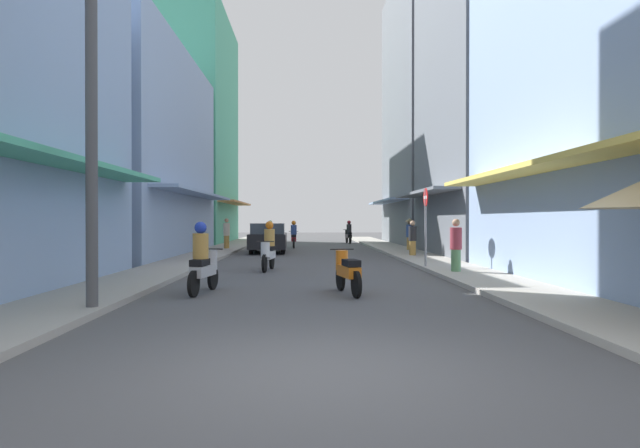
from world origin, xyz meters
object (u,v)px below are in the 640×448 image
object	(u,v)px
pedestrian_midway	(227,234)
pedestrian_far	(456,247)
motorbike_white	(268,249)
motorbike_orange	(347,271)
motorbike_black	(349,233)
street_sign_no_entry	(426,217)
parked_car	(268,238)
utility_pole	(91,83)
motorbike_maroon	(294,236)
pedestrian_foreground	(413,239)
pedestrian_crossing	(409,233)
motorbike_green	(270,233)
motorbike_silver	(203,261)

from	to	relation	value
pedestrian_midway	pedestrian_far	distance (m)	15.41
pedestrian_far	motorbike_white	bearing A→B (deg)	163.57
motorbike_orange	pedestrian_far	distance (m)	5.13
motorbike_black	street_sign_no_entry	world-z (taller)	street_sign_no_entry
parked_car	utility_pole	distance (m)	17.48
parked_car	motorbike_maroon	bearing A→B (deg)	75.83
motorbike_orange	pedestrian_far	size ratio (longest dim) A/B	1.09
pedestrian_midway	motorbike_orange	bearing A→B (deg)	-72.96
motorbike_maroon	pedestrian_midway	distance (m)	4.38
motorbike_orange	pedestrian_midway	world-z (taller)	pedestrian_midway
motorbike_white	pedestrian_foreground	xyz separation A→B (m)	(5.73, 5.50, 0.09)
motorbike_orange	utility_pole	distance (m)	6.22
pedestrian_crossing	pedestrian_far	xyz separation A→B (m)	(-0.82, -11.21, -0.13)
motorbike_maroon	street_sign_no_entry	distance (m)	14.48
motorbike_orange	parked_car	xyz separation A→B (m)	(-2.76, 14.72, 0.24)
motorbike_maroon	pedestrian_crossing	size ratio (longest dim) A/B	1.07
motorbike_green	pedestrian_crossing	distance (m)	12.66
motorbike_maroon	street_sign_no_entry	size ratio (longest dim) A/B	0.68
motorbike_black	utility_pole	world-z (taller)	utility_pole
parked_car	street_sign_no_entry	size ratio (longest dim) A/B	1.56
motorbike_green	pedestrian_foreground	xyz separation A→B (m)	(7.01, -14.15, 0.09)
parked_car	pedestrian_crossing	distance (m)	7.06
utility_pole	parked_car	bearing A→B (deg)	83.88
motorbike_green	pedestrian_foreground	bearing A→B (deg)	-63.64
pedestrian_crossing	utility_pole	size ratio (longest dim) A/B	0.22
motorbike_white	pedestrian_midway	xyz separation A→B (m)	(-2.99, 11.18, 0.15)
street_sign_no_entry	pedestrian_foreground	bearing A→B (deg)	83.09
motorbike_silver	pedestrian_midway	distance (m)	16.57
motorbike_silver	motorbike_white	world-z (taller)	same
parked_car	pedestrian_far	bearing A→B (deg)	-60.37
motorbike_maroon	motorbike_white	size ratio (longest dim) A/B	1.00
motorbike_maroon	motorbike_orange	world-z (taller)	motorbike_maroon
motorbike_white	pedestrian_far	bearing A→B (deg)	-16.43
motorbike_green	motorbike_silver	distance (m)	24.92
pedestrian_midway	motorbike_white	bearing A→B (deg)	-75.05
motorbike_maroon	motorbike_black	world-z (taller)	same
motorbike_green	motorbike_white	bearing A→B (deg)	-86.26
motorbike_silver	pedestrian_far	bearing A→B (deg)	28.77
parked_car	pedestrian_midway	bearing A→B (deg)	141.06
motorbike_green	utility_pole	size ratio (longest dim) A/B	0.22
motorbike_orange	motorbike_black	distance (m)	25.05
street_sign_no_entry	pedestrian_midway	bearing A→B (deg)	126.19
motorbike_orange	motorbike_black	size ratio (longest dim) A/B	0.99
motorbike_orange	utility_pole	bearing A→B (deg)	-152.84
motorbike_white	pedestrian_crossing	bearing A→B (deg)	56.27
parked_car	pedestrian_crossing	size ratio (longest dim) A/B	2.44
utility_pole	street_sign_no_entry	world-z (taller)	utility_pole
pedestrian_foreground	pedestrian_far	world-z (taller)	pedestrian_far
pedestrian_far	street_sign_no_entry	xyz separation A→B (m)	(-0.48, 1.80, 0.89)
motorbike_black	pedestrian_midway	size ratio (longest dim) A/B	1.06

